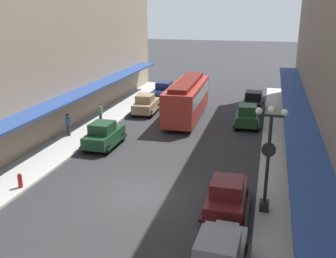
{
  "coord_description": "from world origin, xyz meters",
  "views": [
    {
      "loc": [
        6.18,
        -17.33,
        9.43
      ],
      "look_at": [
        0.0,
        6.0,
        1.8
      ],
      "focal_mm": 41.31,
      "sensor_mm": 36.0,
      "label": 1
    }
  ],
  "objects_px": {
    "pedestrian_0": "(68,125)",
    "pedestrian_1": "(100,114)",
    "parked_car_3": "(218,257)",
    "lamp_post_with_clock": "(268,155)",
    "parked_car_1": "(247,115)",
    "parked_car_4": "(146,104)",
    "parked_car_2": "(227,195)",
    "streetcar": "(187,98)",
    "parked_car_0": "(163,91)",
    "parked_car_6": "(104,134)",
    "parked_car_5": "(253,101)",
    "fire_hydrant": "(20,180)"
  },
  "relations": [
    {
      "from": "fire_hydrant",
      "to": "pedestrian_1",
      "type": "distance_m",
      "value": 12.19
    },
    {
      "from": "parked_car_3",
      "to": "parked_car_6",
      "type": "height_order",
      "value": "same"
    },
    {
      "from": "parked_car_4",
      "to": "streetcar",
      "type": "height_order",
      "value": "streetcar"
    },
    {
      "from": "parked_car_0",
      "to": "parked_car_3",
      "type": "relative_size",
      "value": 1.0
    },
    {
      "from": "parked_car_3",
      "to": "pedestrian_1",
      "type": "distance_m",
      "value": 20.54
    },
    {
      "from": "parked_car_0",
      "to": "pedestrian_1",
      "type": "xyz_separation_m",
      "value": [
        -2.52,
        -10.45,
        0.07
      ]
    },
    {
      "from": "parked_car_0",
      "to": "parked_car_2",
      "type": "distance_m",
      "value": 24.12
    },
    {
      "from": "parked_car_6",
      "to": "parked_car_1",
      "type": "bearing_deg",
      "value": 39.17
    },
    {
      "from": "parked_car_5",
      "to": "streetcar",
      "type": "distance_m",
      "value": 6.98
    },
    {
      "from": "parked_car_1",
      "to": "fire_hydrant",
      "type": "distance_m",
      "value": 18.65
    },
    {
      "from": "streetcar",
      "to": "pedestrian_1",
      "type": "bearing_deg",
      "value": -150.05
    },
    {
      "from": "parked_car_0",
      "to": "pedestrian_1",
      "type": "relative_size",
      "value": 2.57
    },
    {
      "from": "streetcar",
      "to": "pedestrian_0",
      "type": "height_order",
      "value": "streetcar"
    },
    {
      "from": "parked_car_1",
      "to": "parked_car_5",
      "type": "height_order",
      "value": "same"
    },
    {
      "from": "parked_car_0",
      "to": "lamp_post_with_clock",
      "type": "height_order",
      "value": "lamp_post_with_clock"
    },
    {
      "from": "parked_car_6",
      "to": "pedestrian_0",
      "type": "distance_m",
      "value": 3.63
    },
    {
      "from": "parked_car_0",
      "to": "lamp_post_with_clock",
      "type": "distance_m",
      "value": 24.51
    },
    {
      "from": "parked_car_3",
      "to": "lamp_post_with_clock",
      "type": "height_order",
      "value": "lamp_post_with_clock"
    },
    {
      "from": "pedestrian_0",
      "to": "pedestrian_1",
      "type": "bearing_deg",
      "value": 74.08
    },
    {
      "from": "parked_car_6",
      "to": "lamp_post_with_clock",
      "type": "xyz_separation_m",
      "value": [
        11.14,
        -6.6,
        2.04
      ]
    },
    {
      "from": "parked_car_4",
      "to": "parked_car_2",
      "type": "bearing_deg",
      "value": -60.28
    },
    {
      "from": "fire_hydrant",
      "to": "parked_car_4",
      "type": "bearing_deg",
      "value": 84.2
    },
    {
      "from": "parked_car_4",
      "to": "lamp_post_with_clock",
      "type": "relative_size",
      "value": 0.84
    },
    {
      "from": "parked_car_6",
      "to": "parked_car_4",
      "type": "bearing_deg",
      "value": 89.5
    },
    {
      "from": "lamp_post_with_clock",
      "to": "pedestrian_1",
      "type": "xyz_separation_m",
      "value": [
        -13.55,
        11.35,
        -1.97
      ]
    },
    {
      "from": "parked_car_1",
      "to": "pedestrian_1",
      "type": "height_order",
      "value": "parked_car_1"
    },
    {
      "from": "parked_car_4",
      "to": "parked_car_6",
      "type": "relative_size",
      "value": 1.01
    },
    {
      "from": "parked_car_3",
      "to": "lamp_post_with_clock",
      "type": "bearing_deg",
      "value": 74.14
    },
    {
      "from": "parked_car_2",
      "to": "pedestrian_1",
      "type": "xyz_separation_m",
      "value": [
        -11.81,
        11.82,
        0.07
      ]
    },
    {
      "from": "parked_car_2",
      "to": "streetcar",
      "type": "xyz_separation_m",
      "value": [
        -5.3,
        15.57,
        0.96
      ]
    },
    {
      "from": "parked_car_5",
      "to": "pedestrian_0",
      "type": "distance_m",
      "value": 17.36
    },
    {
      "from": "parked_car_4",
      "to": "streetcar",
      "type": "distance_m",
      "value": 4.21
    },
    {
      "from": "parked_car_0",
      "to": "parked_car_5",
      "type": "height_order",
      "value": "same"
    },
    {
      "from": "parked_car_0",
      "to": "parked_car_1",
      "type": "xyz_separation_m",
      "value": [
        9.27,
        -7.55,
        0.0
      ]
    },
    {
      "from": "pedestrian_1",
      "to": "streetcar",
      "type": "bearing_deg",
      "value": 29.95
    },
    {
      "from": "parked_car_5",
      "to": "pedestrian_1",
      "type": "xyz_separation_m",
      "value": [
        -12.0,
        -7.95,
        0.07
      ]
    },
    {
      "from": "parked_car_4",
      "to": "parked_car_6",
      "type": "distance_m",
      "value": 9.27
    },
    {
      "from": "lamp_post_with_clock",
      "to": "streetcar",
      "type": "bearing_deg",
      "value": 114.96
    },
    {
      "from": "lamp_post_with_clock",
      "to": "fire_hydrant",
      "type": "bearing_deg",
      "value": -176.39
    },
    {
      "from": "parked_car_2",
      "to": "parked_car_5",
      "type": "bearing_deg",
      "value": 89.45
    },
    {
      "from": "parked_car_0",
      "to": "pedestrian_0",
      "type": "bearing_deg",
      "value": -104.18
    },
    {
      "from": "parked_car_3",
      "to": "streetcar",
      "type": "xyz_separation_m",
      "value": [
        -5.53,
        20.4,
        0.96
      ]
    },
    {
      "from": "parked_car_6",
      "to": "streetcar",
      "type": "height_order",
      "value": "streetcar"
    },
    {
      "from": "fire_hydrant",
      "to": "pedestrian_1",
      "type": "relative_size",
      "value": 0.49
    },
    {
      "from": "parked_car_1",
      "to": "parked_car_5",
      "type": "bearing_deg",
      "value": 87.59
    },
    {
      "from": "parked_car_1",
      "to": "parked_car_4",
      "type": "distance_m",
      "value": 9.44
    },
    {
      "from": "parked_car_2",
      "to": "lamp_post_with_clock",
      "type": "relative_size",
      "value": 0.83
    },
    {
      "from": "parked_car_2",
      "to": "parked_car_4",
      "type": "height_order",
      "value": "same"
    },
    {
      "from": "parked_car_4",
      "to": "parked_car_6",
      "type": "xyz_separation_m",
      "value": [
        -0.08,
        -9.27,
        0.0
      ]
    },
    {
      "from": "parked_car_2",
      "to": "parked_car_5",
      "type": "relative_size",
      "value": 0.99
    }
  ]
}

